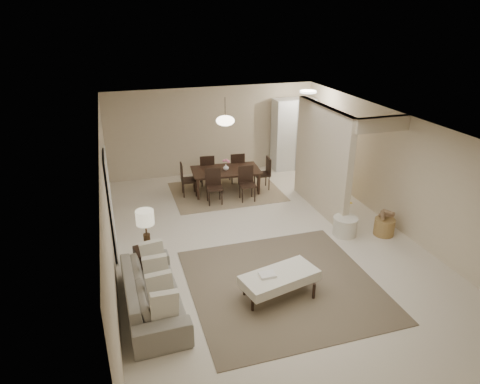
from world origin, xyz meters
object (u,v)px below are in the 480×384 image
object	(u,v)px
ottoman_bench	(279,278)
side_table	(149,261)
wicker_basket	(384,227)
sofa	(153,293)
round_pouf	(345,226)
pantry_cabinet	(293,134)
dining_table	(226,181)

from	to	relation	value
ottoman_bench	side_table	bearing A→B (deg)	131.89
side_table	wicker_basket	world-z (taller)	side_table
sofa	wicker_basket	world-z (taller)	sofa
round_pouf	pantry_cabinet	bearing A→B (deg)	81.91
sofa	side_table	bearing A→B (deg)	-4.18
pantry_cabinet	side_table	world-z (taller)	pantry_cabinet
sofa	ottoman_bench	xyz separation A→B (m)	(2.04, -0.30, 0.06)
sofa	ottoman_bench	distance (m)	2.07
round_pouf	ottoman_bench	bearing A→B (deg)	-143.47
pantry_cabinet	dining_table	world-z (taller)	pantry_cabinet
side_table	ottoman_bench	bearing A→B (deg)	-34.64
ottoman_bench	dining_table	bearing A→B (deg)	72.18
ottoman_bench	sofa	bearing A→B (deg)	158.18
round_pouf	dining_table	xyz separation A→B (m)	(-1.80, 3.00, 0.11)
side_table	wicker_basket	distance (m)	4.96
ottoman_bench	dining_table	xyz separation A→B (m)	(0.35, 4.60, -0.06)
sofa	ottoman_bench	bearing A→B (deg)	-99.88
dining_table	round_pouf	bearing A→B (deg)	-54.50
side_table	dining_table	bearing A→B (deg)	53.98
wicker_basket	pantry_cabinet	bearing A→B (deg)	92.64
pantry_cabinet	side_table	bearing A→B (deg)	-136.75
sofa	dining_table	bearing A→B (deg)	-30.62
sofa	wicker_basket	xyz separation A→B (m)	(5.01, 1.06, -0.13)
round_pouf	dining_table	distance (m)	3.51
ottoman_bench	round_pouf	world-z (taller)	ottoman_bench
side_table	wicker_basket	bearing A→B (deg)	-0.21
wicker_basket	dining_table	world-z (taller)	dining_table
side_table	dining_table	xyz separation A→B (m)	(2.34, 3.22, 0.06)
ottoman_bench	dining_table	distance (m)	4.61
pantry_cabinet	ottoman_bench	xyz separation A→B (m)	(-2.76, -5.84, -0.68)
round_pouf	wicker_basket	world-z (taller)	round_pouf
ottoman_bench	round_pouf	bearing A→B (deg)	23.06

